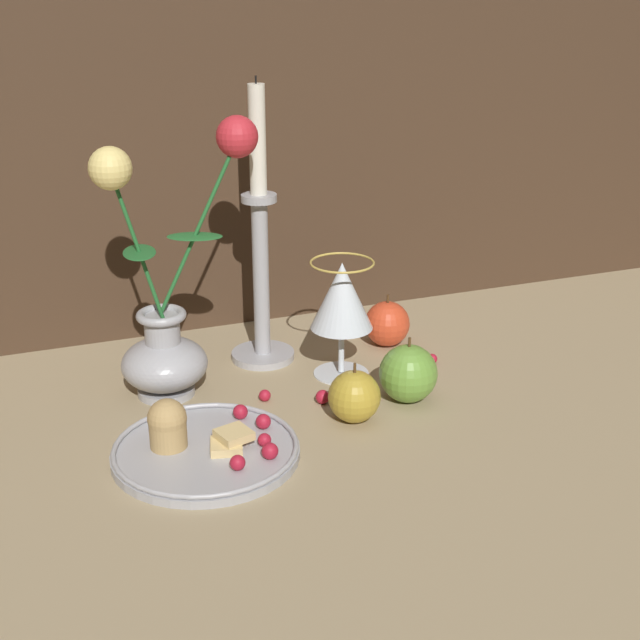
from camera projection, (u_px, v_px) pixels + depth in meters
name	position (u px, v px, depth m)	size (l,w,h in m)	color
ground_plane	(275.00, 408.00, 1.13)	(2.40, 2.40, 0.00)	#9E8966
vase	(167.00, 317.00, 1.13)	(0.21, 0.11, 0.35)	#A3A3A8
plate_with_pastries	(202.00, 445.00, 1.02)	(0.22, 0.22, 0.07)	#A3A3A8
wine_glass	(342.00, 300.00, 1.18)	(0.09, 0.09, 0.16)	silver
candlestick	(261.00, 262.00, 1.22)	(0.09, 0.09, 0.39)	#A3A3A8
apple_beside_vase	(408.00, 373.00, 1.14)	(0.08, 0.08, 0.09)	#669938
apple_near_glass	(354.00, 396.00, 1.09)	(0.07, 0.07, 0.08)	#B2932D
apple_at_table_edge	(387.00, 324.00, 1.31)	(0.07, 0.07, 0.08)	#D14223
berry_near_plate	(265.00, 395.00, 1.15)	(0.02, 0.02, 0.02)	#AD192D
berry_front_center	(323.00, 397.00, 1.14)	(0.02, 0.02, 0.02)	#AD192D
berry_by_glass_stem	(351.00, 393.00, 1.15)	(0.02, 0.02, 0.02)	#AD192D
berry_under_candlestick	(432.00, 359.00, 1.25)	(0.01, 0.01, 0.01)	#AD192D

